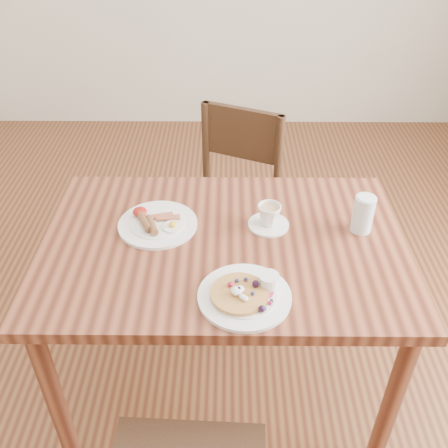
# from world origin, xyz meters

# --- Properties ---
(ground) EXTENTS (5.00, 5.00, 0.00)m
(ground) POSITION_xyz_m (0.00, 0.00, 0.00)
(ground) COLOR #512717
(ground) RESTS_ON ground
(dining_table) EXTENTS (1.20, 0.80, 0.75)m
(dining_table) POSITION_xyz_m (0.00, 0.00, 0.65)
(dining_table) COLOR brown
(dining_table) RESTS_ON ground
(chair_far) EXTENTS (0.55, 0.55, 0.88)m
(chair_far) POSITION_xyz_m (0.02, 0.64, 0.49)
(chair_far) COLOR #3D2116
(chair_far) RESTS_ON ground
(pancake_plate) EXTENTS (0.27, 0.27, 0.06)m
(pancake_plate) POSITION_xyz_m (0.06, -0.26, 0.76)
(pancake_plate) COLOR white
(pancake_plate) RESTS_ON dining_table
(breakfast_plate) EXTENTS (0.27, 0.27, 0.04)m
(breakfast_plate) POSITION_xyz_m (-0.23, 0.08, 0.76)
(breakfast_plate) COLOR white
(breakfast_plate) RESTS_ON dining_table
(teacup_saucer) EXTENTS (0.14, 0.14, 0.08)m
(teacup_saucer) POSITION_xyz_m (0.15, 0.09, 0.79)
(teacup_saucer) COLOR white
(teacup_saucer) RESTS_ON dining_table
(water_glass) EXTENTS (0.07, 0.07, 0.13)m
(water_glass) POSITION_xyz_m (0.46, 0.07, 0.82)
(water_glass) COLOR silver
(water_glass) RESTS_ON dining_table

